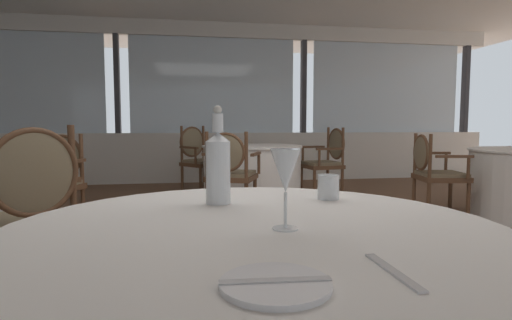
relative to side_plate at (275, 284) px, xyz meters
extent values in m
plane|color=brown|center=(0.30, 2.03, -0.74)|extent=(15.46, 15.46, 0.00)
cube|color=silver|center=(0.30, 6.49, -0.31)|extent=(10.14, 0.12, 0.85)
cube|color=silver|center=(0.30, 6.49, 1.86)|extent=(10.14, 0.12, 0.25)
cube|color=silver|center=(-2.88, 6.51, 0.92)|extent=(2.80, 0.02, 1.62)
cube|color=silver|center=(0.30, 6.51, 0.92)|extent=(2.80, 0.02, 1.62)
cube|color=#333338|center=(-1.29, 6.49, 0.92)|extent=(0.08, 0.14, 1.62)
cube|color=silver|center=(3.48, 6.51, 0.92)|extent=(2.80, 0.02, 1.62)
cube|color=#333338|center=(1.89, 6.49, 0.92)|extent=(0.08, 0.14, 1.62)
cube|color=#333338|center=(5.07, 6.49, 0.92)|extent=(0.08, 0.14, 1.62)
cylinder|color=white|center=(0.03, 0.40, -0.02)|extent=(1.28, 1.28, 0.02)
cylinder|color=white|center=(0.00, 0.00, 0.00)|extent=(0.18, 0.18, 0.01)
cube|color=silver|center=(0.00, 0.00, 0.01)|extent=(0.18, 0.03, 0.00)
cube|color=silver|center=(0.22, 0.03, 0.00)|extent=(0.02, 0.19, 0.00)
cylinder|color=white|center=(-0.04, 0.71, 0.10)|extent=(0.08, 0.08, 0.20)
cone|color=white|center=(-0.04, 0.71, 0.21)|extent=(0.08, 0.08, 0.03)
cylinder|color=white|center=(-0.04, 0.71, 0.26)|extent=(0.04, 0.04, 0.06)
sphere|color=silver|center=(-0.04, 0.71, 0.30)|extent=(0.03, 0.03, 0.03)
cylinder|color=white|center=(0.10, 0.35, 0.00)|extent=(0.06, 0.06, 0.00)
cylinder|color=white|center=(0.10, 0.35, 0.04)|extent=(0.01, 0.01, 0.09)
cone|color=white|center=(0.10, 0.35, 0.14)|extent=(0.08, 0.08, 0.11)
cylinder|color=white|center=(0.34, 0.73, 0.04)|extent=(0.07, 0.07, 0.08)
cylinder|color=white|center=(0.65, 4.45, -0.02)|extent=(1.26, 1.26, 0.02)
cylinder|color=white|center=(0.65, 4.45, -0.38)|extent=(1.22, 1.22, 0.71)
cube|color=brown|center=(0.30, 3.55, -0.29)|extent=(0.60, 0.60, 0.05)
cube|color=#75664C|center=(0.30, 3.55, -0.24)|extent=(0.55, 0.55, 0.04)
cylinder|color=brown|center=(0.19, 3.81, -0.52)|extent=(0.04, 0.04, 0.42)
cylinder|color=brown|center=(0.56, 3.66, -0.52)|extent=(0.04, 0.04, 0.42)
cylinder|color=brown|center=(0.04, 3.43, -0.52)|extent=(0.04, 0.04, 0.42)
cylinder|color=brown|center=(0.41, 3.29, -0.52)|extent=(0.04, 0.04, 0.42)
cylinder|color=brown|center=(0.04, 3.43, -0.04)|extent=(0.04, 0.04, 0.45)
cylinder|color=brown|center=(0.41, 3.29, -0.04)|extent=(0.04, 0.04, 0.45)
ellipsoid|color=#75664C|center=(0.22, 3.35, -0.02)|extent=(0.38, 0.19, 0.38)
torus|color=brown|center=(0.22, 3.35, -0.02)|extent=(0.38, 0.17, 0.39)
cube|color=brown|center=(0.07, 3.66, -0.04)|extent=(0.17, 0.36, 0.03)
cylinder|color=brown|center=(0.13, 3.79, -0.15)|extent=(0.03, 0.03, 0.22)
cube|color=brown|center=(0.54, 3.47, -0.04)|extent=(0.17, 0.36, 0.03)
cylinder|color=brown|center=(0.59, 3.61, -0.15)|extent=(0.03, 0.03, 0.22)
cube|color=brown|center=(1.61, 4.59, -0.30)|extent=(0.52, 0.52, 0.05)
cube|color=#75664C|center=(1.61, 4.59, -0.25)|extent=(0.48, 0.48, 0.04)
cylinder|color=brown|center=(1.44, 4.37, -0.53)|extent=(0.04, 0.04, 0.41)
cylinder|color=brown|center=(1.38, 4.76, -0.53)|extent=(0.04, 0.04, 0.41)
cylinder|color=brown|center=(1.84, 4.43, -0.53)|extent=(0.04, 0.04, 0.41)
cylinder|color=brown|center=(1.78, 4.82, -0.53)|extent=(0.04, 0.04, 0.41)
cylinder|color=brown|center=(1.84, 4.43, -0.03)|extent=(0.04, 0.04, 0.49)
cylinder|color=brown|center=(1.78, 4.82, -0.03)|extent=(0.04, 0.04, 0.49)
ellipsoid|color=#75664C|center=(1.82, 4.63, 0.00)|extent=(0.11, 0.39, 0.41)
torus|color=brown|center=(1.82, 4.63, 0.00)|extent=(0.10, 0.42, 0.42)
cube|color=brown|center=(1.63, 4.34, -0.05)|extent=(0.37, 0.09, 0.03)
cylinder|color=brown|center=(1.49, 4.32, -0.16)|extent=(0.03, 0.03, 0.22)
cube|color=brown|center=(1.55, 4.84, -0.05)|extent=(0.37, 0.09, 0.03)
cylinder|color=brown|center=(1.42, 4.82, -0.16)|extent=(0.03, 0.03, 0.22)
cube|color=brown|center=(0.05, 5.21, -0.30)|extent=(0.65, 0.65, 0.05)
cube|color=#75664C|center=(0.05, 5.21, -0.26)|extent=(0.59, 0.59, 0.04)
cylinder|color=brown|center=(0.33, 5.18, -0.53)|extent=(0.04, 0.04, 0.41)
cylinder|color=brown|center=(0.02, 4.93, -0.53)|extent=(0.04, 0.04, 0.41)
cylinder|color=brown|center=(0.08, 5.49, -0.53)|extent=(0.04, 0.04, 0.41)
cylinder|color=brown|center=(-0.23, 5.24, -0.53)|extent=(0.04, 0.04, 0.41)
cylinder|color=brown|center=(0.08, 5.49, -0.02)|extent=(0.04, 0.04, 0.52)
cylinder|color=brown|center=(-0.23, 5.24, -0.02)|extent=(0.04, 0.04, 0.52)
ellipsoid|color=#75664C|center=(-0.09, 5.37, 0.01)|extent=(0.34, 0.28, 0.43)
torus|color=brown|center=(-0.09, 5.37, 0.01)|extent=(0.37, 0.30, 0.44)
cube|color=brown|center=(0.26, 5.35, -0.06)|extent=(0.26, 0.31, 0.03)
cylinder|color=brown|center=(0.34, 5.24, -0.17)|extent=(0.03, 0.03, 0.22)
cube|color=brown|center=(-0.13, 5.04, -0.06)|extent=(0.26, 0.31, 0.03)
cylinder|color=brown|center=(-0.05, 4.92, -0.17)|extent=(0.03, 0.03, 0.22)
cube|color=brown|center=(2.49, 3.29, -0.31)|extent=(0.53, 0.53, 0.05)
cube|color=#75664C|center=(2.49, 3.29, -0.26)|extent=(0.49, 0.49, 0.04)
cylinder|color=brown|center=(2.72, 3.46, -0.53)|extent=(0.04, 0.04, 0.40)
cylinder|color=brown|center=(2.65, 3.06, -0.53)|extent=(0.04, 0.04, 0.40)
cylinder|color=brown|center=(2.33, 3.53, -0.53)|extent=(0.04, 0.04, 0.40)
cylinder|color=brown|center=(2.26, 3.13, -0.53)|extent=(0.04, 0.04, 0.40)
cylinder|color=brown|center=(2.33, 3.53, -0.06)|extent=(0.04, 0.04, 0.44)
cylinder|color=brown|center=(2.26, 3.13, -0.06)|extent=(0.04, 0.04, 0.44)
ellipsoid|color=#75664C|center=(2.28, 3.33, -0.04)|extent=(0.12, 0.39, 0.37)
torus|color=brown|center=(2.28, 3.33, -0.04)|extent=(0.10, 0.38, 0.38)
cube|color=brown|center=(2.55, 3.54, -0.06)|extent=(0.37, 0.10, 0.03)
cylinder|color=brown|center=(2.69, 3.51, -0.17)|extent=(0.03, 0.03, 0.22)
cube|color=brown|center=(2.46, 3.04, -0.06)|extent=(0.37, 0.10, 0.03)
cylinder|color=brown|center=(2.60, 3.02, -0.17)|extent=(0.03, 0.03, 0.22)
cylinder|color=brown|center=(3.86, 3.87, -0.52)|extent=(0.04, 0.04, 0.42)
cylinder|color=brown|center=(4.12, 4.17, -0.52)|extent=(0.04, 0.04, 0.42)
cube|color=brown|center=(3.94, 4.03, -0.04)|extent=(0.27, 0.30, 0.03)
cylinder|color=brown|center=(3.85, 3.93, -0.15)|extent=(0.03, 0.03, 0.22)
cube|color=brown|center=(-1.36, 3.22, -0.31)|extent=(0.58, 0.58, 0.05)
cube|color=#75664C|center=(-1.36, 3.22, -0.27)|extent=(0.53, 0.53, 0.04)
cylinder|color=brown|center=(-1.23, 2.97, -0.54)|extent=(0.04, 0.04, 0.40)
cylinder|color=brown|center=(-1.61, 3.09, -0.54)|extent=(0.04, 0.04, 0.40)
cylinder|color=brown|center=(-1.11, 3.35, -0.54)|extent=(0.04, 0.04, 0.40)
cylinder|color=brown|center=(-1.49, 3.47, -0.54)|extent=(0.04, 0.04, 0.40)
cylinder|color=brown|center=(-1.11, 3.35, -0.06)|extent=(0.04, 0.04, 0.46)
cylinder|color=brown|center=(-1.49, 3.47, -0.06)|extent=(0.04, 0.04, 0.46)
ellipsoid|color=#75664C|center=(-1.30, 3.43, -0.03)|extent=(0.39, 0.17, 0.39)
torus|color=brown|center=(-1.30, 3.43, -0.03)|extent=(0.39, 0.15, 0.40)
cube|color=brown|center=(-1.13, 3.13, -0.07)|extent=(0.15, 0.36, 0.03)
cylinder|color=brown|center=(-1.17, 2.99, -0.18)|extent=(0.03, 0.03, 0.22)
cube|color=brown|center=(-1.61, 3.28, -0.07)|extent=(0.15, 0.36, 0.03)
cylinder|color=brown|center=(-1.65, 3.14, -0.18)|extent=(0.03, 0.03, 0.22)
cube|color=brown|center=(-1.03, 1.70, -0.29)|extent=(0.65, 0.65, 0.05)
cube|color=#75664C|center=(-1.03, 1.70, -0.25)|extent=(0.60, 0.60, 0.04)
cylinder|color=brown|center=(-1.02, 1.98, -0.53)|extent=(0.04, 0.04, 0.42)
cylinder|color=brown|center=(-0.75, 1.68, -0.53)|extent=(0.04, 0.04, 0.42)
cylinder|color=brown|center=(-0.75, 1.68, -0.01)|extent=(0.04, 0.04, 0.52)
ellipsoid|color=#75664C|center=(-0.89, 1.54, 0.02)|extent=(0.32, 0.30, 0.44)
torus|color=brown|center=(-0.89, 1.54, 0.02)|extent=(0.35, 0.33, 0.45)
cube|color=brown|center=(-0.86, 1.88, -0.05)|extent=(0.27, 0.30, 0.03)
cylinder|color=brown|center=(-0.95, 1.98, -0.16)|extent=(0.03, 0.03, 0.22)
camera|label=1|loc=(-0.13, -0.62, 0.25)|focal=28.70mm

